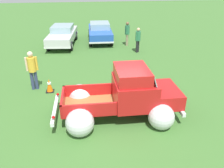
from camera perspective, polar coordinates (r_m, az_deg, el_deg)
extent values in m
plane|color=#3D6B2D|center=(8.69, 1.06, -7.96)|extent=(80.00, 80.00, 0.00)
cylinder|color=black|center=(9.50, 9.02, -2.43)|extent=(0.76, 0.23, 0.76)
cylinder|color=silver|center=(9.50, 9.02, -2.43)|extent=(0.35, 0.24, 0.34)
cylinder|color=black|center=(8.09, 12.30, -8.25)|extent=(0.76, 0.23, 0.76)
cylinder|color=silver|center=(8.09, 12.30, -8.25)|extent=(0.35, 0.24, 0.34)
cylinder|color=black|center=(9.17, -8.10, -3.48)|extent=(0.76, 0.23, 0.76)
cylinder|color=silver|center=(9.17, -8.10, -3.48)|extent=(0.35, 0.24, 0.34)
cylinder|color=black|center=(7.70, -8.12, -9.83)|extent=(0.76, 0.23, 0.76)
cylinder|color=silver|center=(7.70, -8.12, -9.83)|extent=(0.35, 0.24, 0.34)
sphere|color=silver|center=(9.19, -8.12, -3.00)|extent=(0.98, 0.98, 0.96)
sphere|color=silver|center=(7.63, -8.15, -9.68)|extent=(0.98, 0.98, 0.96)
cube|color=olive|center=(8.34, -5.42, -5.30)|extent=(2.08, 1.58, 0.04)
cube|color=red|center=(8.86, -5.67, -1.59)|extent=(2.05, 0.12, 0.50)
cube|color=red|center=(7.59, -5.27, -6.66)|extent=(2.05, 0.12, 0.50)
cube|color=red|center=(8.29, 1.34, -3.52)|extent=(0.11, 1.54, 0.50)
cube|color=red|center=(8.27, -12.34, -4.28)|extent=(0.11, 1.54, 0.50)
cube|color=red|center=(8.29, 5.57, -1.89)|extent=(1.48, 1.73, 0.95)
cube|color=red|center=(7.96, 5.08, 2.52)|extent=(1.18, 1.56, 0.45)
cube|color=#8CADB7|center=(8.13, 9.53, 2.59)|extent=(0.18, 1.46, 0.38)
cube|color=red|center=(8.66, 12.32, -2.62)|extent=(1.28, 1.64, 0.55)
sphere|color=silver|center=(9.51, 8.99, -2.14)|extent=(0.94, 0.94, 0.92)
sphere|color=silver|center=(8.05, 12.39, -8.13)|extent=(0.94, 0.94, 0.92)
cube|color=silver|center=(8.46, -14.20, -6.19)|extent=(0.16, 1.98, 0.14)
cube|color=silver|center=(9.00, 15.38, -4.25)|extent=(0.16, 1.98, 0.14)
sphere|color=red|center=(9.05, -13.59, -2.57)|extent=(0.11, 0.11, 0.11)
sphere|color=red|center=(7.70, -14.63, -8.16)|extent=(0.11, 0.11, 0.11)
cylinder|color=black|center=(16.29, -10.32, 9.46)|extent=(0.27, 0.68, 0.66)
cylinder|color=silver|center=(16.29, -10.32, 9.46)|extent=(0.24, 0.32, 0.30)
cylinder|color=black|center=(16.60, -15.85, 9.21)|extent=(0.27, 0.68, 0.66)
cylinder|color=silver|center=(16.60, -15.85, 9.21)|extent=(0.24, 0.32, 0.30)
cylinder|color=black|center=(19.14, -9.14, 12.02)|extent=(0.27, 0.68, 0.66)
cylinder|color=silver|center=(19.14, -9.14, 12.02)|extent=(0.24, 0.32, 0.30)
cylinder|color=black|center=(19.41, -13.92, 11.78)|extent=(0.27, 0.68, 0.66)
cylinder|color=silver|center=(19.41, -13.92, 11.78)|extent=(0.24, 0.32, 0.30)
cube|color=silver|center=(17.74, -12.39, 11.90)|extent=(2.23, 4.82, 0.55)
cube|color=#8CADB7|center=(17.81, -12.44, 13.60)|extent=(1.69, 2.11, 0.45)
cube|color=silver|center=(20.00, -11.23, 12.80)|extent=(1.78, 0.30, 0.12)
cube|color=silver|center=(15.64, -13.67, 8.92)|extent=(1.78, 0.30, 0.12)
cylinder|color=black|center=(17.25, -0.08, 10.80)|extent=(0.23, 0.67, 0.66)
cylinder|color=silver|center=(17.25, -0.08, 10.80)|extent=(0.22, 0.31, 0.30)
cylinder|color=black|center=(17.17, -5.51, 10.61)|extent=(0.23, 0.67, 0.66)
cylinder|color=silver|center=(17.17, -5.51, 10.61)|extent=(0.22, 0.31, 0.30)
cylinder|color=black|center=(19.94, -0.90, 12.89)|extent=(0.23, 0.67, 0.66)
cylinder|color=silver|center=(19.94, -0.90, 12.89)|extent=(0.22, 0.31, 0.30)
cylinder|color=black|center=(19.87, -5.63, 12.72)|extent=(0.23, 0.67, 0.66)
cylinder|color=silver|center=(19.87, -5.63, 12.72)|extent=(0.22, 0.31, 0.30)
cube|color=blue|center=(18.45, -3.07, 12.97)|extent=(1.91, 4.41, 0.55)
cube|color=#8CADB7|center=(18.51, -3.14, 14.60)|extent=(1.56, 1.89, 0.45)
cube|color=silver|center=(20.58, -3.38, 13.61)|extent=(1.79, 0.18, 0.12)
cube|color=silver|center=(16.45, -2.65, 10.45)|extent=(1.79, 0.18, 0.12)
cylinder|color=navy|center=(11.02, -19.53, 0.85)|extent=(0.16, 0.16, 0.89)
cylinder|color=navy|center=(11.01, -18.66, 0.94)|extent=(0.16, 0.16, 0.89)
cylinder|color=gold|center=(10.73, -19.70, 4.68)|extent=(0.37, 0.37, 0.67)
cylinder|color=beige|center=(10.74, -20.89, 4.71)|extent=(0.10, 0.10, 0.64)
cylinder|color=gold|center=(10.69, -18.56, 4.98)|extent=(0.10, 0.10, 0.64)
sphere|color=beige|center=(10.57, -20.09, 7.13)|extent=(0.27, 0.27, 0.24)
cylinder|color=black|center=(15.70, 6.34, 9.39)|extent=(0.21, 0.21, 0.81)
cylinder|color=black|center=(15.84, 6.63, 9.53)|extent=(0.21, 0.21, 0.81)
cylinder|color=#2D724C|center=(15.58, 6.61, 11.96)|extent=(0.48, 0.48, 0.61)
cylinder|color=#2D724C|center=(15.39, 6.23, 11.92)|extent=(0.13, 0.13, 0.58)
cylinder|color=#2D724C|center=(15.77, 7.00, 12.22)|extent=(0.13, 0.13, 0.58)
sphere|color=#DBAD84|center=(15.48, 6.70, 13.56)|extent=(0.31, 0.31, 0.22)
cylinder|color=gray|center=(17.37, 3.88, 11.18)|extent=(0.20, 0.20, 0.85)
cylinder|color=gray|center=(17.21, 3.76, 11.04)|extent=(0.20, 0.20, 0.85)
cylinder|color=#2D724C|center=(17.12, 3.89, 13.52)|extent=(0.45, 0.45, 0.64)
cylinder|color=#2D724C|center=(17.32, 4.06, 13.77)|extent=(0.12, 0.12, 0.61)
cylinder|color=#2D724C|center=(16.90, 3.73, 13.47)|extent=(0.12, 0.12, 0.61)
sphere|color=brown|center=(17.02, 3.94, 15.04)|extent=(0.30, 0.30, 0.23)
cube|color=black|center=(10.75, -15.40, -1.76)|extent=(0.36, 0.36, 0.03)
cone|color=orange|center=(10.62, -15.60, -0.25)|extent=(0.28, 0.28, 0.60)
cylinder|color=white|center=(10.58, -15.66, 0.19)|extent=(0.17, 0.17, 0.08)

